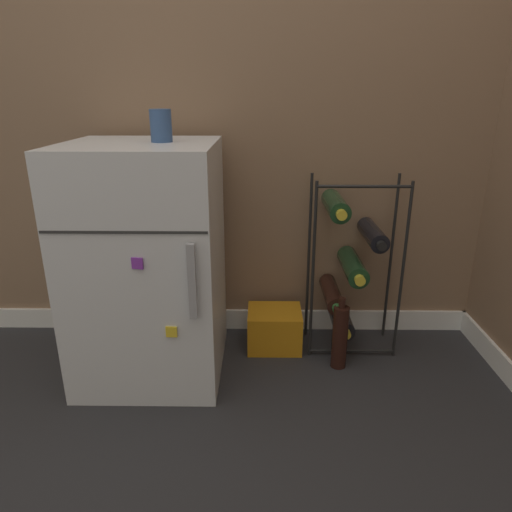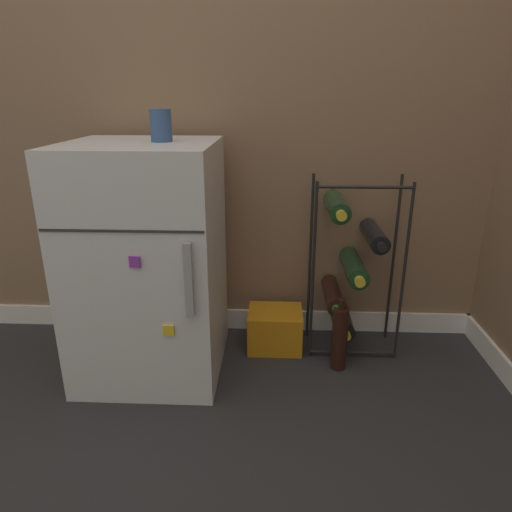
% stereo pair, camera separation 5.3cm
% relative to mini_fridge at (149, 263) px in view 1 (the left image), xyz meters
% --- Properties ---
extents(ground_plane, '(14.00, 14.00, 0.00)m').
position_rel_mini_fridge_xyz_m(ground_plane, '(0.44, -0.31, -0.43)').
color(ground_plane, '#28282B').
extents(wall_back, '(6.77, 0.07, 2.50)m').
position_rel_mini_fridge_xyz_m(wall_back, '(0.44, 0.34, 0.81)').
color(wall_back, '#84664C').
rests_on(wall_back, ground_plane).
extents(mini_fridge, '(0.51, 0.53, 0.85)m').
position_rel_mini_fridge_xyz_m(mini_fridge, '(0.00, 0.00, 0.00)').
color(mini_fridge, silver).
rests_on(mini_fridge, ground_plane).
extents(wine_rack, '(0.35, 0.29, 0.71)m').
position_rel_mini_fridge_xyz_m(wine_rack, '(0.75, 0.16, -0.07)').
color(wine_rack, black).
rests_on(wine_rack, ground_plane).
extents(soda_box, '(0.22, 0.19, 0.16)m').
position_rel_mini_fridge_xyz_m(soda_box, '(0.46, 0.15, -0.35)').
color(soda_box, orange).
rests_on(soda_box, ground_plane).
extents(fridge_top_cup, '(0.07, 0.07, 0.10)m').
position_rel_mini_fridge_xyz_m(fridge_top_cup, '(0.08, 0.01, 0.48)').
color(fridge_top_cup, '#335184').
rests_on(fridge_top_cup, mini_fridge).
extents(loose_bottle_floor, '(0.06, 0.06, 0.29)m').
position_rel_mini_fridge_xyz_m(loose_bottle_floor, '(0.71, 0.00, -0.30)').
color(loose_bottle_floor, black).
rests_on(loose_bottle_floor, ground_plane).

